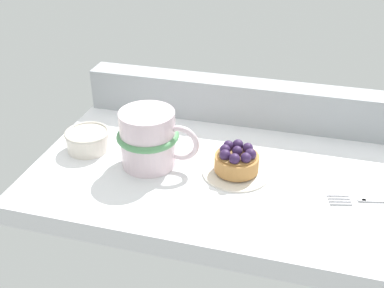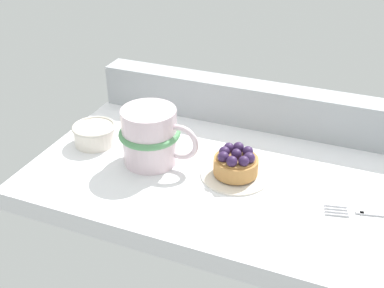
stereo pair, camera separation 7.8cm
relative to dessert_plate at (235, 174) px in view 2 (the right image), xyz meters
The scene contains 7 objects.
ground_plane 4.06cm from the dessert_plate, 152.24° to the left, with size 64.58×41.40×3.59cm, color white.
window_rail_back 20.07cm from the dessert_plate, 98.93° to the left, with size 63.29×5.74×8.59cm, color #9EA3A8.
dessert_plate is the anchor object (origin of this frame).
raspberry_tart 2.40cm from the dessert_plate, 123.27° to the right, with size 7.57×7.57×4.59cm.
coffee_mug 16.01cm from the dessert_plate, behind, with size 14.55×10.82×10.20cm.
dessert_fork 24.04cm from the dessert_plate, ahead, with size 17.79×5.56×0.60cm.
sugar_bowl 28.10cm from the dessert_plate, behind, with size 8.26×8.26×3.77cm.
Camera 2 is at (20.22, -64.31, 45.09)cm, focal length 43.01 mm.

